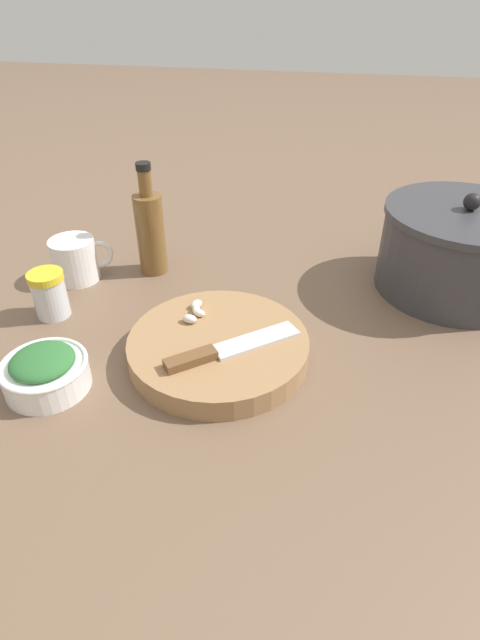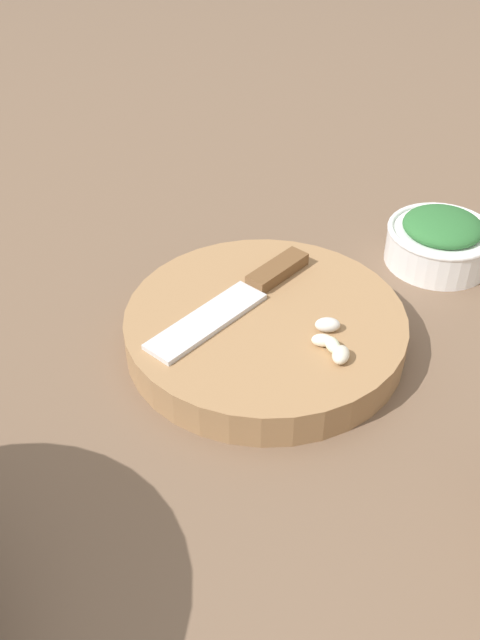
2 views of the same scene
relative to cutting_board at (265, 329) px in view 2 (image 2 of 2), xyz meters
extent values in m
plane|color=brown|center=(0.03, 0.06, -0.02)|extent=(5.00, 5.00, 0.00)
cylinder|color=#9E754C|center=(0.00, 0.00, 0.00)|extent=(0.26, 0.26, 0.03)
cube|color=brown|center=(-0.02, -0.06, 0.02)|extent=(0.07, 0.06, 0.01)
cube|color=silver|center=(0.05, 0.00, 0.02)|extent=(0.12, 0.11, 0.01)
ellipsoid|color=silver|center=(-0.05, 0.07, 0.02)|extent=(0.02, 0.03, 0.01)
ellipsoid|color=silver|center=(-0.05, 0.03, 0.02)|extent=(0.02, 0.02, 0.01)
ellipsoid|color=silver|center=(-0.05, 0.06, 0.02)|extent=(0.02, 0.02, 0.01)
ellipsoid|color=#F1E6CE|center=(-0.04, 0.05, 0.02)|extent=(0.02, 0.02, 0.01)
cylinder|color=white|center=(-0.21, -0.11, 0.00)|extent=(0.11, 0.11, 0.04)
torus|color=white|center=(-0.21, -0.11, 0.02)|extent=(0.12, 0.12, 0.01)
ellipsoid|color=#2D6B33|center=(-0.21, -0.11, 0.03)|extent=(0.09, 0.09, 0.03)
camera|label=1|loc=(0.15, -0.55, 0.45)|focal=28.00mm
camera|label=2|loc=(0.10, 0.51, 0.43)|focal=40.00mm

